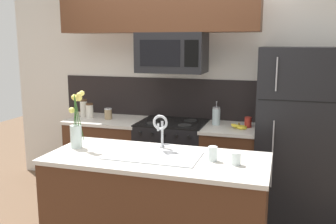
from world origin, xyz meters
name	(u,v)px	position (x,y,z in m)	size (l,w,h in m)	color
rear_partition	(205,86)	(0.30, 1.28, 1.30)	(5.20, 0.10, 2.60)	silver
splash_band	(180,98)	(0.00, 1.22, 1.15)	(3.08, 0.01, 0.48)	black
back_counter_left	(109,155)	(-0.82, 0.90, 0.46)	(0.91, 0.65, 0.91)	#4C2B19
back_counter_right	(229,167)	(0.66, 0.90, 0.46)	(0.60, 0.65, 0.91)	#4C2B19
stove_range	(172,161)	(0.00, 0.90, 0.46)	(0.76, 0.64, 0.93)	black
microwave	(172,53)	(0.00, 0.88, 1.71)	(0.74, 0.40, 0.43)	black
upper_cabinet_band	(158,4)	(-0.15, 0.85, 2.22)	(2.20, 0.34, 0.60)	#4C2B19
refrigerator	(301,133)	(1.39, 0.92, 0.89)	(0.89, 0.74, 1.77)	black
storage_jar_tall	(84,108)	(-1.16, 0.94, 1.02)	(0.09, 0.09, 0.22)	silver
storage_jar_medium	(90,111)	(-1.04, 0.88, 1.00)	(0.09, 0.09, 0.18)	silver
storage_jar_short	(108,114)	(-0.80, 0.89, 0.97)	(0.09, 0.09, 0.13)	#997F5B
banana_bunch	(239,127)	(0.76, 0.84, 0.93)	(0.19, 0.15, 0.08)	yellow
french_press	(216,116)	(0.49, 0.96, 1.01)	(0.09, 0.09, 0.27)	silver
coffee_tin	(248,122)	(0.84, 0.95, 0.97)	(0.08, 0.08, 0.11)	#B22D23
island_counter	(157,209)	(0.24, -0.35, 0.46)	(1.80, 0.78, 0.91)	#4C2B19
kitchen_sink	(153,164)	(0.21, -0.35, 0.84)	(0.76, 0.41, 0.16)	#ADAFB5
sink_faucet	(161,127)	(0.21, -0.15, 1.11)	(0.14, 0.14, 0.31)	#B7BABF
drinking_glass	(213,154)	(0.69, -0.33, 0.97)	(0.07, 0.07, 0.12)	silver
spare_glass	(236,159)	(0.88, -0.37, 0.96)	(0.07, 0.07, 0.10)	silver
flower_vase	(76,128)	(-0.52, -0.31, 1.08)	(0.15, 0.12, 0.50)	silver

